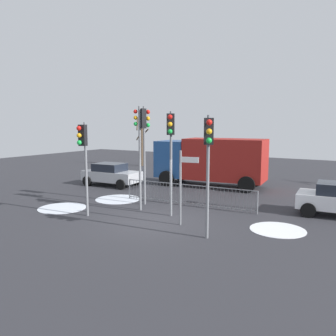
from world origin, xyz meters
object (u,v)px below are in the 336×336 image
Objects in this scene: traffic_light_rear_left at (83,148)px; delivery_truck at (211,160)px; bare_tree_left at (141,144)px; traffic_light_foreground_right at (171,140)px; traffic_light_mid_right at (143,135)px; direction_sign_post at (182,184)px; car_silver_far at (111,174)px; traffic_light_rear_right at (208,149)px; traffic_light_foreground_left at (141,133)px.

traffic_light_rear_left is 0.57× the size of delivery_truck.
delivery_truck is 12.22m from bare_tree_left.
traffic_light_foreground_right is 1.11× the size of traffic_light_rear_left.
traffic_light_mid_right is 1.61× the size of direction_sign_post.
traffic_light_rear_left is 7.92m from car_silver_far.
bare_tree_left is (-11.81, 14.32, -1.23)m from traffic_light_foreground_right.
car_silver_far is (-9.85, 6.40, -2.41)m from traffic_light_rear_right.
traffic_light_rear_right is 0.90× the size of traffic_light_mid_right.
traffic_light_rear_right is 10.57m from delivery_truck.
bare_tree_left is at bearing -37.76° from delivery_truck.
delivery_truck is at bearing 26.38° from car_silver_far.
traffic_light_rear_left is at bearing 6.31° from traffic_light_foreground_right.
traffic_light_rear_right reaches higher than direction_sign_post.
delivery_truck is (-4.16, 9.60, -1.44)m from traffic_light_rear_right.
traffic_light_rear_left is 18.42m from bare_tree_left.
traffic_light_foreground_left is at bearing 139.81° from direction_sign_post.
delivery_truck is at bearing -108.39° from traffic_light_rear_left.
car_silver_far is 0.54× the size of delivery_truck.
traffic_light_mid_right is 1.24× the size of car_silver_far.
traffic_light_foreground_left is 3.31m from traffic_light_rear_left.
delivery_truck is at bearing -32.80° from bare_tree_left.
traffic_light_mid_right is at bearing 83.65° from delivery_truck.
traffic_light_rear_right is at bearing 119.15° from traffic_light_foreground_right.
traffic_light_foreground_right reaches higher than car_silver_far.
delivery_truck is at bearing 97.76° from direction_sign_post.
traffic_light_rear_right is 0.60× the size of delivery_truck.
direction_sign_post is 0.65× the size of bare_tree_left.
traffic_light_mid_right is (-4.34, 2.25, 0.35)m from traffic_light_rear_right.
car_silver_far is (-4.03, 6.43, -2.24)m from traffic_light_rear_left.
bare_tree_left is at bearing 111.97° from car_silver_far.
traffic_light_foreground_right is at bearing -157.42° from traffic_light_rear_left.
traffic_light_foreground_right is (-2.62, 1.90, 0.17)m from traffic_light_rear_right.
traffic_light_mid_right is (-1.72, 0.35, 0.18)m from traffic_light_foreground_right.
traffic_light_foreground_left is 5.95m from traffic_light_rear_right.
traffic_light_foreground_left is at bearing -37.26° from car_silver_far.
traffic_light_foreground_right is 2.14m from direction_sign_post.
traffic_light_mid_right reaches higher than traffic_light_rear_right.
bare_tree_left reaches higher than traffic_light_rear_right.
traffic_light_mid_right is at bearing 147.29° from direction_sign_post.
traffic_light_rear_right is at bearing 171.69° from traffic_light_rear_left.
direction_sign_post is at bearing -160.61° from traffic_light_foreground_left.
direction_sign_post reaches higher than car_silver_far.
traffic_light_foreground_left is 1.05× the size of bare_tree_left.
traffic_light_rear_right is at bearing 108.48° from delivery_truck.
traffic_light_rear_left is at bearing -90.39° from traffic_light_mid_right.
direction_sign_post is at bearing -174.36° from traffic_light_rear_left.
traffic_light_foreground_left is 4.45m from direction_sign_post.
car_silver_far is 6.60m from delivery_truck.
traffic_light_mid_right is 7.57m from delivery_truck.
traffic_light_foreground_right is 8.89m from car_silver_far.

